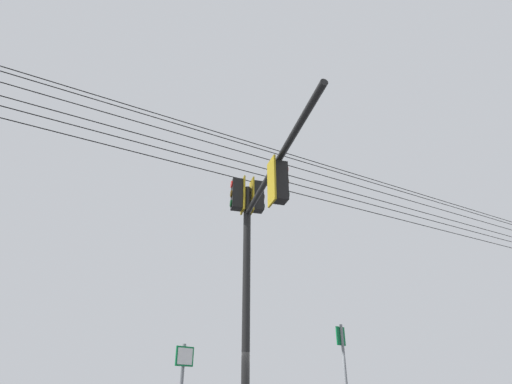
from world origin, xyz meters
The scene contains 3 objects.
signal_mast_assembly centered at (1.14, 0.80, 5.12)m, with size 2.14×5.45×7.17m.
route_sign_secondary centered at (-1.30, 0.95, 1.91)m, with size 0.30×0.11×3.19m.
overhead_wire_span centered at (-0.41, 0.02, 7.89)m, with size 28.66×0.66×2.12m.
Camera 1 is at (6.15, 8.97, 1.40)m, focal length 29.00 mm.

